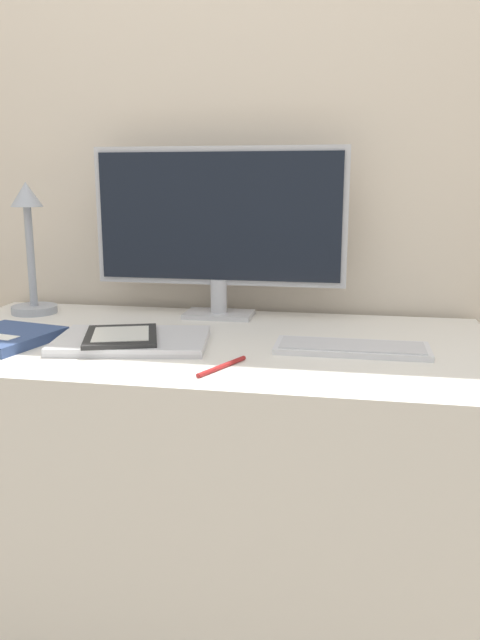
% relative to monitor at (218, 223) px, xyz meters
% --- Properties ---
extents(wall_back, '(3.60, 0.05, 2.40)m').
position_rel_monitor_xyz_m(wall_back, '(0.01, 0.14, 0.21)').
color(wall_back, beige).
rests_on(wall_back, ground_plane).
extents(desk, '(1.28, 0.67, 0.75)m').
position_rel_monitor_xyz_m(desk, '(0.01, -0.25, -0.62)').
color(desk, silver).
rests_on(desk, ground_plane).
extents(monitor, '(0.64, 0.11, 0.43)m').
position_rel_monitor_xyz_m(monitor, '(0.00, 0.00, 0.00)').
color(monitor, '#B7B7BC').
rests_on(monitor, desk).
extents(keyboard, '(0.32, 0.12, 0.01)m').
position_rel_monitor_xyz_m(keyboard, '(0.34, -0.28, -0.23)').
color(keyboard, silver).
rests_on(keyboard, desk).
extents(laptop, '(0.35, 0.27, 0.02)m').
position_rel_monitor_xyz_m(laptop, '(-0.12, -0.32, -0.23)').
color(laptop, '#BCBCC1').
rests_on(laptop, desk).
extents(ereader, '(0.20, 0.22, 0.01)m').
position_rel_monitor_xyz_m(ereader, '(-0.14, -0.33, -0.22)').
color(ereader, black).
rests_on(ereader, laptop).
extents(desk_lamp, '(0.12, 0.12, 0.34)m').
position_rel_monitor_xyz_m(desk_lamp, '(-0.49, -0.05, -0.06)').
color(desk_lamp, '#999EA8').
rests_on(desk_lamp, desk).
extents(notebook, '(0.23, 0.25, 0.02)m').
position_rel_monitor_xyz_m(notebook, '(-0.40, -0.35, -0.23)').
color(notebook, '#334775').
rests_on(notebook, desk).
extents(pen, '(0.07, 0.13, 0.01)m').
position_rel_monitor_xyz_m(pen, '(0.10, -0.45, -0.24)').
color(pen, maroon).
rests_on(pen, desk).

